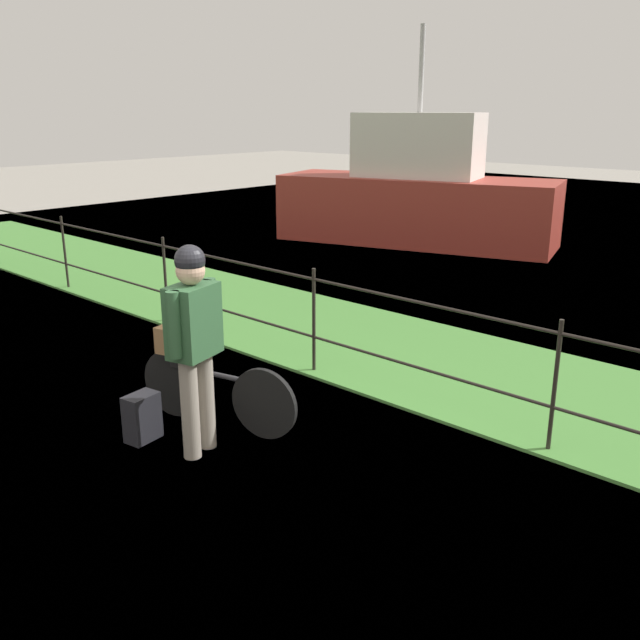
% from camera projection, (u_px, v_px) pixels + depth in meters
% --- Properties ---
extents(ground_plane, '(60.00, 60.00, 0.00)m').
position_uv_depth(ground_plane, '(213.00, 514.00, 4.66)').
color(ground_plane, gray).
extents(grass_strip, '(27.00, 2.40, 0.03)m').
position_uv_depth(grass_strip, '(475.00, 374.00, 7.08)').
color(grass_strip, '#478438').
rests_on(grass_strip, ground).
extents(iron_fence, '(18.04, 0.04, 1.11)m').
position_uv_depth(iron_fence, '(418.00, 340.00, 6.15)').
color(iron_fence, '#28231E').
rests_on(iron_fence, ground).
extents(bicycle_main, '(1.53, 0.44, 0.61)m').
position_uv_depth(bicycle_main, '(215.00, 390.00, 5.88)').
color(bicycle_main, black).
rests_on(bicycle_main, ground).
extents(wooden_crate, '(0.44, 0.34, 0.23)m').
position_uv_depth(wooden_crate, '(181.00, 340.00, 5.91)').
color(wooden_crate, olive).
rests_on(wooden_crate, bicycle_main).
extents(terrier_dog, '(0.32, 0.21, 0.18)m').
position_uv_depth(terrier_dog, '(182.00, 319.00, 5.84)').
color(terrier_dog, silver).
rests_on(terrier_dog, wooden_crate).
extents(cyclist_person, '(0.35, 0.53, 1.68)m').
position_uv_depth(cyclist_person, '(194.00, 333.00, 5.22)').
color(cyclist_person, gray).
rests_on(cyclist_person, ground).
extents(backpack_on_paving, '(0.22, 0.30, 0.40)m').
position_uv_depth(backpack_on_paving, '(142.00, 417.00, 5.66)').
color(backpack_on_paving, black).
rests_on(backpack_on_paving, ground).
extents(moored_boat_near, '(5.78, 3.24, 4.17)m').
position_uv_depth(moored_boat_near, '(416.00, 196.00, 13.81)').
color(moored_boat_near, '#9E3328').
rests_on(moored_boat_near, ground).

